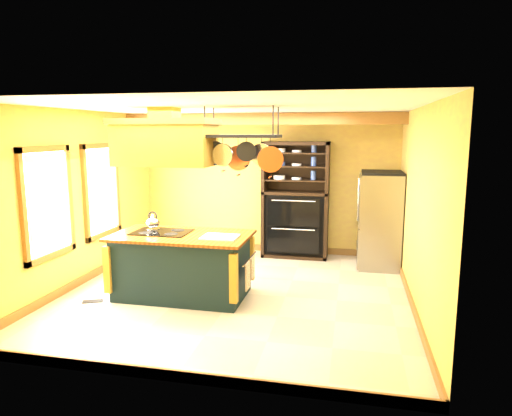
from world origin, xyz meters
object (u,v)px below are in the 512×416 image
at_px(range_hood, 165,141).
at_px(pot_rack, 243,146).
at_px(hutch, 296,212).
at_px(kitchen_island, 182,265).
at_px(refrigerator, 379,222).

xyz_separation_m(range_hood, pot_rack, (1.11, 0.00, -0.06)).
height_order(pot_rack, hutch, pot_rack).
height_order(kitchen_island, hutch, hutch).
distance_m(pot_rack, hutch, 2.89).
height_order(kitchen_island, pot_rack, pot_rack).
relative_size(range_hood, refrigerator, 0.86).
bearing_deg(hutch, kitchen_island, -117.73).
bearing_deg(refrigerator, range_hood, -145.31).
bearing_deg(range_hood, hutch, 58.87).
relative_size(pot_rack, refrigerator, 0.67).
relative_size(range_hood, hutch, 0.65).
height_order(range_hood, hutch, range_hood).
bearing_deg(refrigerator, pot_rack, -132.57).
xyz_separation_m(kitchen_island, refrigerator, (2.86, 2.12, 0.33)).
bearing_deg(pot_rack, kitchen_island, 179.96).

